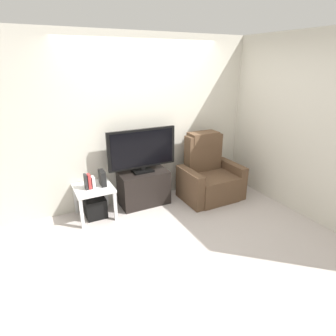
{
  "coord_description": "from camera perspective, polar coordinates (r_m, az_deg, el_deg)",
  "views": [
    {
      "loc": [
        -1.68,
        -2.98,
        2.19
      ],
      "look_at": [
        0.11,
        0.5,
        0.7
      ],
      "focal_mm": 30.08,
      "sensor_mm": 36.0,
      "label": 1
    }
  ],
  "objects": [
    {
      "name": "book_rightmost",
      "position": [
        4.18,
        -14.92,
        -2.79
      ],
      "size": [
        0.04,
        0.11,
        0.17
      ],
      "primitive_type": "cube",
      "color": "white",
      "rests_on": "side_table"
    },
    {
      "name": "side_table",
      "position": [
        4.26,
        -14.81,
        -4.7
      ],
      "size": [
        0.54,
        0.54,
        0.48
      ],
      "color": "white",
      "rests_on": "ground"
    },
    {
      "name": "book_middle",
      "position": [
        4.16,
        -15.69,
        -2.62
      ],
      "size": [
        0.04,
        0.11,
        0.22
      ],
      "primitive_type": "cube",
      "color": "red",
      "rests_on": "side_table"
    },
    {
      "name": "tv_stand",
      "position": [
        4.56,
        -4.88,
        -4.05
      ],
      "size": [
        0.78,
        0.42,
        0.55
      ],
      "color": "black",
      "rests_on": "ground"
    },
    {
      "name": "subwoofer_box",
      "position": [
        4.37,
        -14.5,
        -7.72
      ],
      "size": [
        0.3,
        0.3,
        0.3
      ],
      "primitive_type": "cube",
      "color": "black",
      "rests_on": "ground"
    },
    {
      "name": "wall_side",
      "position": [
        4.73,
        22.71,
        8.4
      ],
      "size": [
        0.06,
        4.48,
        2.6
      ],
      "primitive_type": "cube",
      "color": "beige",
      "rests_on": "ground"
    },
    {
      "name": "game_console",
      "position": [
        4.22,
        -13.16,
        -1.97
      ],
      "size": [
        0.07,
        0.2,
        0.22
      ],
      "primitive_type": "cube",
      "color": "black",
      "rests_on": "side_table"
    },
    {
      "name": "wall_back",
      "position": [
        4.53,
        -4.92,
        9.43
      ],
      "size": [
        6.4,
        0.06,
        2.6
      ],
      "primitive_type": "cube",
      "color": "beige",
      "rests_on": "ground"
    },
    {
      "name": "ground_plane",
      "position": [
        4.06,
        1.91,
        -11.79
      ],
      "size": [
        6.4,
        6.4,
        0.0
      ],
      "primitive_type": "plane",
      "color": "#BCB2AD"
    },
    {
      "name": "recliner_armchair",
      "position": [
        4.81,
        8.3,
        -1.6
      ],
      "size": [
        0.98,
        0.78,
        1.08
      ],
      "rotation": [
        0.0,
        0.0,
        0.14
      ],
      "color": "brown",
      "rests_on": "ground"
    },
    {
      "name": "television",
      "position": [
        4.35,
        -5.23,
        3.72
      ],
      "size": [
        1.1,
        0.2,
        0.69
      ],
      "color": "black",
      "rests_on": "tv_stand"
    },
    {
      "name": "book_leftmost",
      "position": [
        4.15,
        -16.32,
        -2.71
      ],
      "size": [
        0.03,
        0.11,
        0.22
      ],
      "primitive_type": "cube",
      "color": "#262626",
      "rests_on": "side_table"
    }
  ]
}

